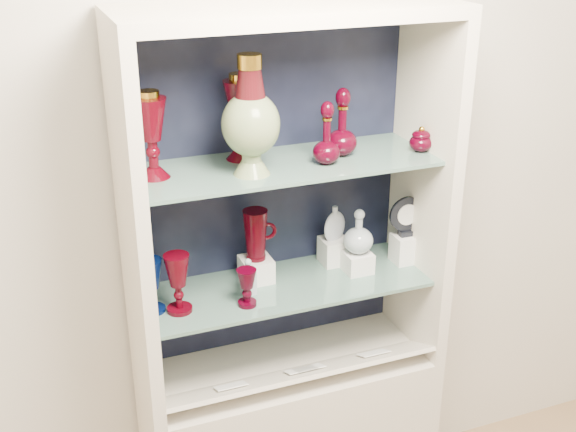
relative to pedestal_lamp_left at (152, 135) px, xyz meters
name	(u,v)px	position (x,y,z in m)	size (l,w,h in m)	color
wall_back	(264,164)	(0.40, 0.18, -0.20)	(3.50, 0.02, 2.80)	white
cabinet_back_panel	(268,188)	(0.40, 0.15, -0.27)	(0.98, 0.02, 1.15)	black
cabinet_side_left	(133,232)	(-0.08, -0.04, -0.27)	(0.04, 0.40, 1.15)	beige
cabinet_side_right	(422,188)	(0.88, -0.04, -0.27)	(0.04, 0.40, 1.15)	beige
cabinet_top_cap	(288,12)	(0.40, -0.04, 0.32)	(1.00, 0.40, 0.04)	beige
shelf_lower	(286,285)	(0.40, -0.02, -0.55)	(0.92, 0.34, 0.01)	slate
shelf_upper	(286,164)	(0.40, -0.02, -0.13)	(0.92, 0.34, 0.01)	slate
label_ledge	(300,374)	(0.40, -0.15, -0.82)	(0.92, 0.18, 0.01)	beige
label_card_0	(231,386)	(0.16, -0.15, -0.80)	(0.10, 0.07, 0.00)	white
label_card_1	(308,368)	(0.43, -0.15, -0.80)	(0.10, 0.07, 0.00)	white
label_card_2	(373,353)	(0.67, -0.15, -0.80)	(0.10, 0.07, 0.00)	white
label_card_3	(301,370)	(0.40, -0.15, -0.80)	(0.10, 0.07, 0.00)	white
pedestal_lamp_left	(152,135)	(0.00, 0.00, 0.00)	(0.10, 0.10, 0.25)	#4A020D
pedestal_lamp_right	(241,117)	(0.28, 0.07, 0.01)	(0.10, 0.10, 0.27)	#4A020D
enamel_urn	(251,116)	(0.27, -0.07, 0.05)	(0.17, 0.17, 0.35)	#124E17
ruby_decanter_a	(327,129)	(0.51, -0.07, -0.02)	(0.08, 0.08, 0.22)	#3B0110
ruby_decanter_b	(342,120)	(0.59, -0.01, -0.01)	(0.10, 0.10, 0.23)	#3B0110
lidded_bowl	(421,139)	(0.84, -0.07, -0.08)	(0.07, 0.07, 0.08)	#3B0110
cobalt_goblet	(152,286)	(-0.04, -0.03, -0.46)	(0.07, 0.07, 0.17)	#040F38
ruby_goblet_tall	(178,283)	(0.03, -0.06, -0.45)	(0.08, 0.08, 0.19)	#4A020D
ruby_goblet_small	(247,288)	(0.24, -0.10, -0.49)	(0.06, 0.06, 0.12)	#3B0110
riser_ruby_pitcher	(256,269)	(0.32, 0.04, -0.51)	(0.10, 0.10, 0.08)	silver
ruby_pitcher	(256,235)	(0.32, 0.04, -0.38)	(0.13, 0.08, 0.17)	#4A020D
clear_square_bottle	(248,276)	(0.26, -0.03, -0.49)	(0.04, 0.04, 0.12)	#99A8B1
riser_flat_flask	(334,251)	(0.61, 0.07, -0.50)	(0.09, 0.09, 0.09)	silver
flat_flask	(335,222)	(0.61, 0.07, -0.39)	(0.09, 0.04, 0.12)	silver
riser_clear_round_decanter	(357,262)	(0.66, -0.02, -0.51)	(0.09, 0.09, 0.07)	silver
clear_round_decanter	(359,232)	(0.66, -0.02, -0.40)	(0.10, 0.10, 0.15)	#99A8B1
riser_cameo_medallion	(404,248)	(0.84, -0.01, -0.50)	(0.08, 0.08, 0.10)	silver
cameo_medallion	(407,216)	(0.84, -0.01, -0.37)	(0.12, 0.05, 0.15)	black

